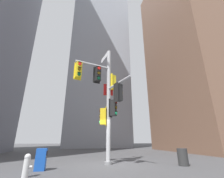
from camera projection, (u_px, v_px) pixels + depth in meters
name	position (u px, v px, depth m)	size (l,w,h in m)	color
ground	(108.00, 165.00, 8.50)	(120.00, 120.00, 0.00)	#474749
building_tower_right	(199.00, 51.00, 23.28)	(12.20, 12.20, 28.72)	brown
building_mid_block	(98.00, 42.00, 38.45)	(12.23, 12.23, 50.15)	#9399A3
signal_pole_assembly	(106.00, 94.00, 9.55)	(3.08, 2.91, 7.37)	#B2B2B5
fire_hydrant	(27.00, 165.00, 5.68)	(0.33, 0.23, 0.82)	silver
newspaper_box	(41.00, 159.00, 6.92)	(0.45, 0.36, 0.95)	#194CB2
trash_bin	(183.00, 157.00, 8.22)	(0.53, 0.53, 0.88)	#2D2D2D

